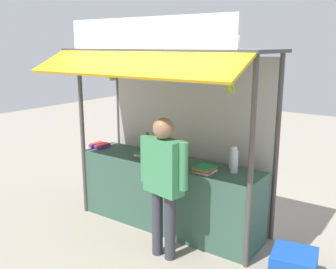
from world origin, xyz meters
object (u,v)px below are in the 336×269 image
Objects in this scene: magazine_stack_back_right at (100,145)px; plastic_crate at (294,266)px; water_bottle_right at (234,161)px; magazine_stack_front_right at (153,159)px; water_bottle_left at (232,158)px; banana_bunch_leftmost at (112,75)px; vendor_person at (164,176)px; magazine_stack_mid_left at (205,169)px; water_bottle_far_left at (147,142)px; magazine_stack_mid_right at (145,154)px; banana_bunch_inner_left at (231,86)px.

magazine_stack_back_right reaches higher than plastic_crate.
water_bottle_right is 1.14× the size of magazine_stack_front_right.
banana_bunch_leftmost reaches higher than water_bottle_left.
magazine_stack_mid_left is at bearing 77.83° from vendor_person.
water_bottle_left is at bearing 21.64° from magazine_stack_front_right.
magazine_stack_front_right is 0.17× the size of vendor_person.
water_bottle_far_left is at bearing 135.28° from magazine_stack_front_right.
banana_bunch_leftmost is at bearing -153.53° from magazine_stack_front_right.
vendor_person reaches higher than magazine_stack_mid_left.
magazine_stack_back_right is 0.92× the size of banana_bunch_leftmost.
magazine_stack_back_right is 0.15× the size of vendor_person.
magazine_stack_back_right is at bearing 169.41° from vendor_person.
vendor_person reaches higher than magazine_stack_mid_right.
magazine_stack_front_right reaches higher than plastic_crate.
water_bottle_far_left is 1.25m from vendor_person.
water_bottle_left is 1.21m from magazine_stack_mid_right.
vendor_person is at bearing -14.54° from banana_bunch_leftmost.
magazine_stack_mid_right is at bearing 59.03° from banana_bunch_leftmost.
water_bottle_far_left is at bearing 173.91° from water_bottle_right.
banana_bunch_inner_left reaches higher than water_bottle_left.
magazine_stack_mid_right is (-0.97, 0.08, 0.00)m from magazine_stack_mid_left.
magazine_stack_back_right is at bearing -177.41° from water_bottle_right.
banana_bunch_leftmost reaches higher than water_bottle_far_left.
water_bottle_right is 1.15× the size of magazine_stack_mid_left.
banana_bunch_leftmost is 1.46m from vendor_person.
magazine_stack_mid_left is 0.61× the size of plastic_crate.
magazine_stack_back_right is (-1.10, 0.14, -0.01)m from magazine_stack_front_right.
magazine_stack_front_right is at bearing 177.70° from plastic_crate.
magazine_stack_mid_right is at bearing -168.73° from water_bottle_left.
vendor_person is at bearing -163.80° from plastic_crate.
water_bottle_right is at bearing -6.09° from water_bottle_far_left.
banana_bunch_inner_left is at bearing 0.04° from banana_bunch_leftmost.
banana_bunch_inner_left is (0.14, -0.46, 0.93)m from water_bottle_right.
banana_bunch_inner_left is at bearing -21.29° from water_bottle_far_left.
water_bottle_left reaches higher than plastic_crate.
water_bottle_left is at bearing -0.42° from water_bottle_far_left.
water_bottle_left is 1.39m from plastic_crate.
magazine_stack_front_right reaches higher than magazine_stack_mid_right.
magazine_stack_mid_right reaches higher than plastic_crate.
plastic_crate is at bearing 26.45° from vendor_person.
magazine_stack_back_right is (-0.86, -0.00, -0.00)m from magazine_stack_mid_right.
water_bottle_left is 1.11× the size of magazine_stack_back_right.
vendor_person is (0.91, -0.86, -0.07)m from water_bottle_far_left.
magazine_stack_back_right is 3.11m from plastic_crate.
plastic_crate is (2.29, -0.46, -0.90)m from water_bottle_far_left.
magazine_stack_mid_right is 2.29m from plastic_crate.
water_bottle_far_left reaches higher than magazine_stack_front_right.
magazine_stack_mid_left is at bearing 173.49° from plastic_crate.
banana_bunch_inner_left is at bearing -68.92° from water_bottle_left.
magazine_stack_front_right reaches higher than magazine_stack_mid_left.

